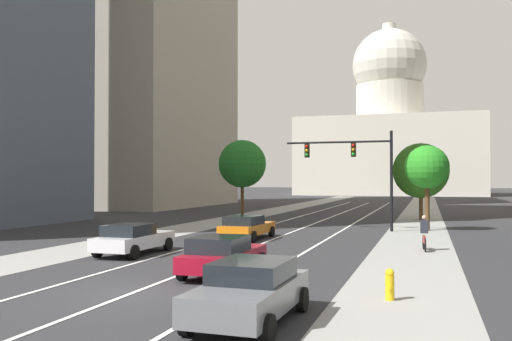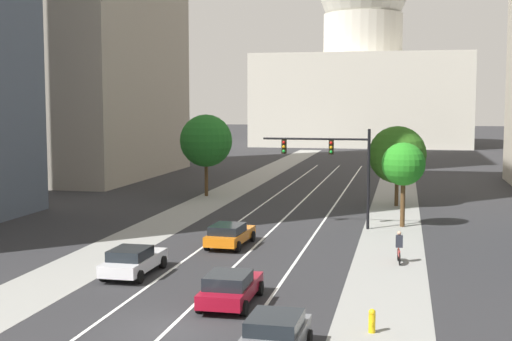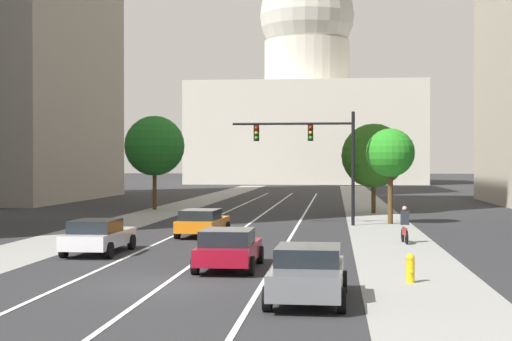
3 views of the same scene
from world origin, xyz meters
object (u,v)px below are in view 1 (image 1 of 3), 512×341
object	(u,v)px
car_crimson	(223,255)
capitol_building	(390,134)
traffic_signal_mast	(358,161)
fire_hydrant	(390,284)
car_orange	(247,227)
street_tree_mid_right	(427,167)
car_gray	(250,290)
cyclist	(424,233)
car_white	(133,238)
street_tree_near_left	(242,164)
street_tree_near_right	(421,171)

from	to	relation	value
car_crimson	capitol_building	bearing A→B (deg)	0.79
traffic_signal_mast	fire_hydrant	distance (m)	22.25
car_orange	street_tree_mid_right	xyz separation A→B (m)	(10.01, 8.82, 3.57)
car_gray	car_orange	bearing A→B (deg)	20.02
capitol_building	car_orange	distance (m)	103.39
car_orange	street_tree_mid_right	distance (m)	13.81
car_orange	fire_hydrant	world-z (taller)	car_orange
car_orange	cyclist	distance (m)	10.15
capitol_building	car_white	world-z (taller)	capitol_building
fire_hydrant	car_gray	bearing A→B (deg)	-131.32
car_gray	street_tree_mid_right	world-z (taller)	street_tree_mid_right
car_orange	street_tree_mid_right	world-z (taller)	street_tree_mid_right
car_gray	car_orange	xyz separation A→B (m)	(-5.95, 17.57, -0.04)
car_white	traffic_signal_mast	xyz separation A→B (m)	(8.45, 15.18, 3.97)
car_crimson	street_tree_near_left	size ratio (longest dim) A/B	0.62
traffic_signal_mast	fire_hydrant	xyz separation A→B (m)	(3.51, -21.55, -4.25)
car_crimson	street_tree_mid_right	bearing A→B (deg)	-18.89
capitol_building	cyclist	bearing A→B (deg)	-85.43
street_tree_near_right	street_tree_mid_right	bearing A→B (deg)	-86.95
traffic_signal_mast	fire_hydrant	world-z (taller)	traffic_signal_mast
traffic_signal_mast	street_tree_near_right	bearing A→B (deg)	70.32
traffic_signal_mast	cyclist	bearing A→B (deg)	-65.87
traffic_signal_mast	car_orange	bearing A→B (deg)	-126.37
car_white	fire_hydrant	size ratio (longest dim) A/B	5.14
car_orange	fire_hydrant	bearing A→B (deg)	-144.74
car_orange	traffic_signal_mast	world-z (taller)	traffic_signal_mast
car_crimson	street_tree_mid_right	size ratio (longest dim) A/B	0.79
car_crimson	fire_hydrant	xyz separation A→B (m)	(6.02, -2.44, -0.28)
capitol_building	street_tree_near_right	xyz separation A→B (m)	(7.99, -83.85, -10.12)
car_crimson	street_tree_near_left	xyz separation A→B (m)	(-10.53, 32.95, 4.31)
traffic_signal_mast	cyclist	distance (m)	11.40
capitol_building	traffic_signal_mast	distance (m)	95.60
traffic_signal_mast	cyclist	size ratio (longest dim) A/B	4.24
capitol_building	street_tree_mid_right	world-z (taller)	capitol_building
traffic_signal_mast	street_tree_mid_right	size ratio (longest dim) A/B	1.25
street_tree_mid_right	capitol_building	bearing A→B (deg)	95.19
traffic_signal_mast	street_tree_near_left	xyz separation A→B (m)	(-13.04, 13.84, 0.34)
fire_hydrant	cyclist	distance (m)	11.80
car_white	street_tree_near_left	world-z (taller)	street_tree_near_left
street_tree_near_right	street_tree_near_left	size ratio (longest dim) A/B	0.89
street_tree_mid_right	street_tree_near_left	size ratio (longest dim) A/B	0.78
car_white	car_orange	size ratio (longest dim) A/B	0.98
capitol_building	street_tree_near_right	world-z (taller)	capitol_building
car_white	street_tree_near_right	world-z (taller)	street_tree_near_right
car_crimson	car_gray	xyz separation A→B (m)	(2.97, -5.91, 0.03)
street_tree_mid_right	street_tree_near_left	distance (m)	21.55
fire_hydrant	street_tree_near_left	distance (m)	39.34
capitol_building	street_tree_near_left	xyz separation A→B (m)	(-9.05, -81.19, -9.31)
car_white	capitol_building	bearing A→B (deg)	-1.70
fire_hydrant	street_tree_near_left	bearing A→B (deg)	115.07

